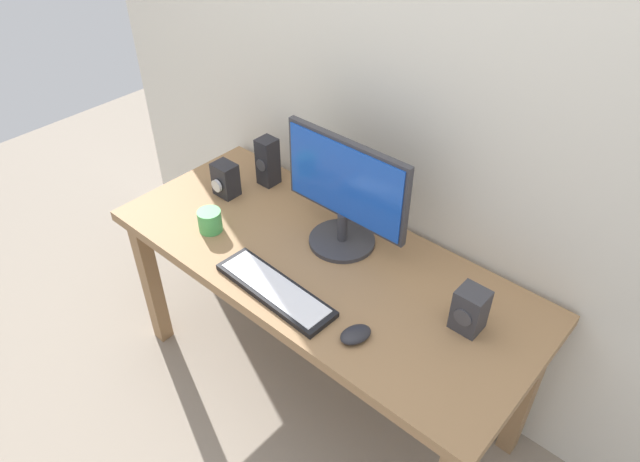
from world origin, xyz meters
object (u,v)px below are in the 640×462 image
(desk, at_px, (320,277))
(speaker_left, at_px, (268,162))
(monitor, at_px, (344,192))
(coffee_mug, at_px, (210,221))
(keyboard_primary, at_px, (274,289))
(speaker_right, at_px, (470,310))
(audio_controller, at_px, (225,180))
(mouse, at_px, (356,334))

(desk, height_order, speaker_left, speaker_left)
(monitor, xyz_separation_m, speaker_left, (-0.46, 0.09, -0.11))
(coffee_mug, bearing_deg, monitor, 33.95)
(desk, bearing_deg, keyboard_primary, -90.52)
(monitor, height_order, keyboard_primary, monitor)
(speaker_right, xyz_separation_m, speaker_left, (-1.00, 0.15, 0.03))
(monitor, bearing_deg, keyboard_primary, -89.86)
(monitor, relative_size, keyboard_primary, 1.09)
(coffee_mug, bearing_deg, desk, 19.86)
(audio_controller, bearing_deg, speaker_left, 68.36)
(keyboard_primary, height_order, mouse, mouse)
(keyboard_primary, bearing_deg, speaker_right, 27.39)
(desk, relative_size, speaker_left, 7.82)
(monitor, bearing_deg, speaker_left, 169.21)
(mouse, relative_size, coffee_mug, 1.17)
(desk, xyz_separation_m, keyboard_primary, (-0.00, -0.22, 0.10))
(speaker_left, bearing_deg, mouse, -27.69)
(speaker_right, bearing_deg, speaker_left, 171.33)
(speaker_right, bearing_deg, monitor, 173.17)
(audio_controller, bearing_deg, mouse, -15.95)
(monitor, relative_size, speaker_right, 3.40)
(desk, relative_size, speaker_right, 10.79)
(speaker_right, distance_m, coffee_mug, 0.96)
(keyboard_primary, bearing_deg, monitor, 90.14)
(desk, height_order, audio_controller, audio_controller)
(desk, xyz_separation_m, mouse, (0.31, -0.20, 0.10))
(keyboard_primary, bearing_deg, coffee_mug, 169.63)
(mouse, xyz_separation_m, audio_controller, (-0.85, 0.24, 0.05))
(monitor, distance_m, keyboard_primary, 0.40)
(monitor, xyz_separation_m, speaker_right, (0.54, -0.06, -0.14))
(desk, distance_m, mouse, 0.38)
(desk, height_order, coffee_mug, coffee_mug)
(audio_controller, distance_m, coffee_mug, 0.23)
(speaker_right, bearing_deg, keyboard_primary, -152.61)
(speaker_right, height_order, audio_controller, speaker_right)
(keyboard_primary, bearing_deg, speaker_left, 137.13)
(keyboard_primary, bearing_deg, mouse, 3.94)
(audio_controller, bearing_deg, desk, -4.81)
(keyboard_primary, relative_size, coffee_mug, 5.21)
(monitor, relative_size, mouse, 4.86)
(keyboard_primary, distance_m, coffee_mug, 0.41)
(speaker_left, xyz_separation_m, coffee_mug, (0.06, -0.36, -0.06))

